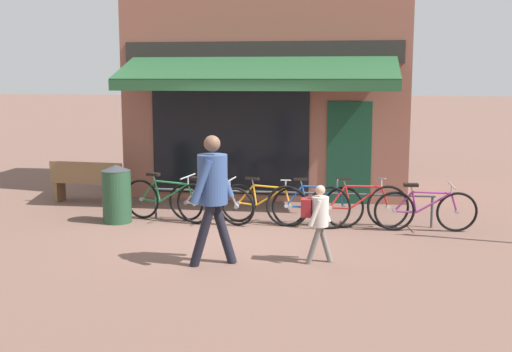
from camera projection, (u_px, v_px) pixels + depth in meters
ground_plane at (232, 235)px, 10.60m from camera, size 160.00×160.00×0.00m
shop_front at (271, 62)px, 14.50m from camera, size 6.02×4.47×5.86m
bike_rack_rail at (290, 196)px, 11.41m from camera, size 5.05×0.04×0.57m
bicycle_green at (168, 200)px, 11.55m from camera, size 1.80×0.66×0.87m
bicycle_silver at (211, 203)px, 11.38m from camera, size 1.66×0.65×0.84m
bicycle_orange at (264, 203)px, 11.38m from camera, size 1.66×0.53×0.85m
bicycle_blue at (314, 205)px, 11.14m from camera, size 1.71×0.52×0.88m
bicycle_red at (359, 206)px, 11.03m from camera, size 1.76×0.66×0.91m
bicycle_purple at (425, 210)px, 10.78m from camera, size 1.73×0.52×0.84m
pedestrian_adult at (213, 187)px, 8.77m from camera, size 0.63×0.67×1.82m
pedestrian_child at (318, 215)px, 8.91m from camera, size 0.45×0.39×1.12m
litter_bin at (117, 194)px, 11.44m from camera, size 0.52×0.52×1.04m
park_bench at (89, 181)px, 13.21m from camera, size 1.63×0.58×0.87m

